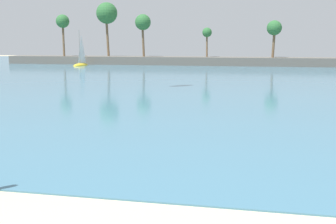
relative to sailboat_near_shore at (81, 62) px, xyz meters
The scene contains 3 objects.
sea 31.70m from the sailboat_near_shore, 19.23° to the right, with size 220.00×114.37×0.06m, color teal.
palm_headland 30.21m from the sailboat_near_shore, 12.96° to the left, with size 97.95×6.15×13.56m.
sailboat_near_shore is the anchor object (origin of this frame).
Camera 1 is at (4.39, -4.49, 5.08)m, focal length 43.00 mm.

